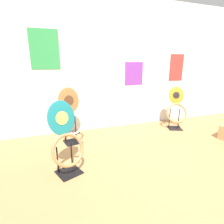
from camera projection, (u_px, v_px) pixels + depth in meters
The scene contains 5 objects.
ground_plane at pixel (197, 181), 2.07m from camera, with size 14.00×14.00×0.00m, color #A37547.
wall_back at pixel (127, 66), 3.65m from camera, with size 8.00×0.07×2.60m.
toilet_seat_display_woodgrain at pixel (71, 116), 3.00m from camera, with size 0.42×0.33×0.97m.
toilet_seat_display_teal_sax at pixel (66, 141), 2.14m from camera, with size 0.46×0.39×0.93m.
toilet_seat_display_orange_sun at pixel (176, 110), 3.67m from camera, with size 0.48×0.43×0.89m.
Camera 1 is at (-1.54, -1.34, 1.35)m, focal length 28.00 mm.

